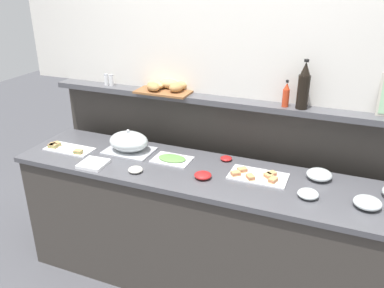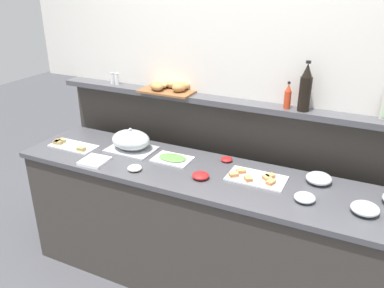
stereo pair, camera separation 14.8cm
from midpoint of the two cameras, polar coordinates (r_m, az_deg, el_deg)
ground_plane at (r=3.50m, az=4.13°, el=-13.17°), size 12.00×12.00×0.00m
buffet_counter at (r=2.77m, az=0.39°, el=-12.47°), size 2.63×0.60×0.91m
back_ledge_unit at (r=3.04m, az=3.76°, el=-4.20°), size 2.77×0.22×1.29m
sandwich_platter_front at (r=2.49m, az=7.80°, el=-4.62°), size 0.36×0.21×0.04m
sandwich_platter_rear at (r=3.01m, az=-19.05°, el=-0.63°), size 0.35×0.16×0.04m
cold_cuts_platter at (r=2.69m, az=-4.49°, el=-2.21°), size 0.26×0.18×0.02m
serving_cloche at (r=2.83m, az=-10.63°, el=0.23°), size 0.34×0.24×0.17m
glass_bowl_large at (r=2.33m, az=22.39°, el=-7.94°), size 0.15×0.15×0.06m
glass_bowl_medium at (r=2.54m, az=16.35°, el=-4.35°), size 0.16×0.16×0.06m
glass_bowl_extra at (r=2.32m, az=14.70°, el=-7.07°), size 0.12×0.12×0.05m
condiment_bowl_dark at (r=2.45m, az=-0.15°, el=-4.58°), size 0.11×0.11×0.04m
condiment_bowl_red at (r=2.68m, az=3.40°, el=-2.12°), size 0.08×0.08×0.03m
condiment_bowl_cream at (r=2.56m, az=-9.83°, el=-3.70°), size 0.09×0.09×0.03m
napkin_stack at (r=2.71m, az=-15.61°, el=-2.79°), size 0.18×0.18×0.02m
wine_bottle_dark at (r=2.57m, az=14.26°, el=8.01°), size 0.08×0.08×0.32m
hot_sauce_bottle at (r=2.61m, az=11.86°, el=6.93°), size 0.04×0.04×0.18m
salt_shaker at (r=3.17m, az=-13.63°, el=9.04°), size 0.03×0.03×0.09m
pepper_shaker at (r=3.14m, az=-12.96°, el=8.99°), size 0.03×0.03×0.09m
bread_basket at (r=2.92m, az=-5.10°, el=8.32°), size 0.40×0.27×0.08m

